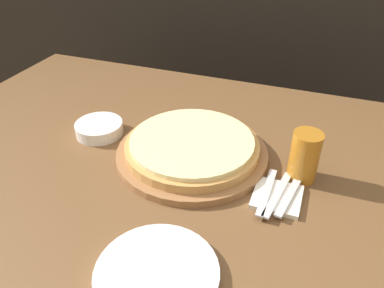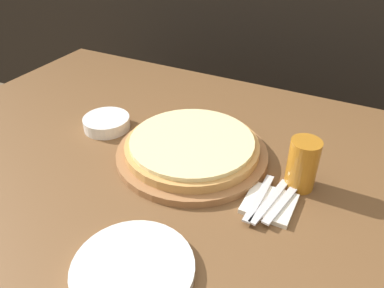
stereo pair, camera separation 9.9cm
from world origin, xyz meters
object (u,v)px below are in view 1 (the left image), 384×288
at_px(side_bowl, 99,128).
at_px(spoon, 288,197).
at_px(pizza_on_board, 192,148).
at_px(beer_glass, 305,155).
at_px(dinner_knife, 277,194).
at_px(fork, 267,192).
at_px(dinner_plate, 157,274).

height_order(side_bowl, spoon, side_bowl).
bearing_deg(pizza_on_board, beer_glass, 1.84).
bearing_deg(dinner_knife, pizza_on_board, 159.58).
height_order(beer_glass, fork, beer_glass).
relative_size(dinner_knife, spoon, 1.17).
height_order(beer_glass, side_bowl, beer_glass).
xyz_separation_m(fork, dinner_knife, (0.03, 0.00, 0.00)).
bearing_deg(beer_glass, fork, -123.67).
distance_m(pizza_on_board, dinner_plate, 0.39).
bearing_deg(dinner_knife, beer_glass, 67.41).
relative_size(side_bowl, fork, 0.80).
relative_size(dinner_plate, spoon, 1.58).
height_order(fork, dinner_knife, same).
height_order(fork, spoon, same).
distance_m(dinner_plate, spoon, 0.35).
distance_m(fork, dinner_knife, 0.03).
xyz_separation_m(pizza_on_board, fork, (0.22, -0.09, -0.01)).
distance_m(beer_glass, dinner_plate, 0.45).
bearing_deg(dinner_knife, side_bowl, 169.04).
bearing_deg(spoon, dinner_plate, -124.27).
height_order(dinner_plate, spoon, dinner_plate).
bearing_deg(side_bowl, pizza_on_board, -2.64).
xyz_separation_m(beer_glass, side_bowl, (-0.58, 0.00, -0.05)).
bearing_deg(fork, pizza_on_board, 157.47).
height_order(dinner_plate, dinner_knife, dinner_plate).
bearing_deg(beer_glass, dinner_plate, -118.78).
distance_m(beer_glass, dinner_knife, 0.12).
bearing_deg(spoon, fork, 180.00).
height_order(pizza_on_board, side_bowl, pizza_on_board).
relative_size(beer_glass, side_bowl, 0.94).
relative_size(pizza_on_board, dinner_plate, 1.74).
xyz_separation_m(pizza_on_board, spoon, (0.27, -0.09, -0.01)).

